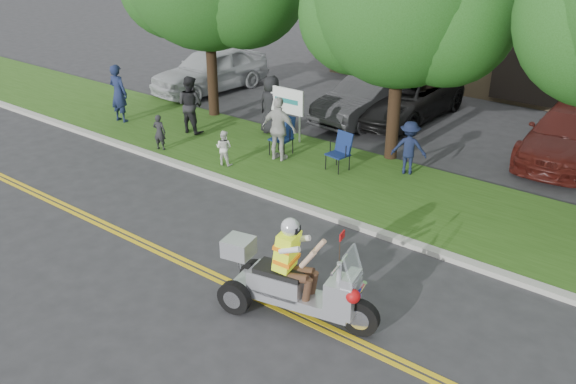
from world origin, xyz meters
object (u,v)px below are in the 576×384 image
Objects in this scene: trike_scooter at (292,282)px; spectator_adult_left at (118,93)px; spectator_adult_mid at (190,104)px; lawn_chair_b at (341,149)px; parked_car_mid at (403,98)px; parked_car_far_left at (211,70)px; lawn_chair_a at (284,133)px; parked_car_left at (369,98)px; spectator_adult_right at (279,129)px; parked_car_right at (569,134)px.

spectator_adult_left is (-11.28, 5.02, 0.40)m from trike_scooter.
lawn_chair_b is at bearing 178.10° from spectator_adult_mid.
parked_car_mid is (4.61, 5.79, -0.29)m from spectator_adult_mid.
spectator_adult_mid is 5.32m from parked_car_far_left.
trike_scooter is 2.67× the size of lawn_chair_a.
trike_scooter is 0.59× the size of parked_car_far_left.
spectator_adult_left reaches higher than parked_car_left.
spectator_adult_left is at bearing -79.46° from parked_car_far_left.
spectator_adult_right is 0.39× the size of parked_car_left.
trike_scooter is 1.53× the size of spectator_adult_left.
parked_car_right is (4.69, 4.99, 0.05)m from lawn_chair_b.
parked_car_mid is (-0.95, 5.41, 0.04)m from lawn_chair_b.
parked_car_mid is (1.06, 5.44, 0.01)m from lawn_chair_a.
spectator_adult_mid reaches higher than parked_car_right.
trike_scooter is 15.41m from parked_car_far_left.
lawn_chair_a is 0.21× the size of parked_car_mid.
parked_car_far_left is 13.55m from parked_car_right.
parked_car_mid is (0.85, 0.89, -0.04)m from parked_car_left.
parked_car_far_left is 0.99× the size of parked_car_right.
lawn_chair_a is at bearing -73.31° from spectator_adult_right.
parked_car_far_left is 0.95× the size of parked_car_mid.
spectator_adult_mid is at bearing 134.28° from trike_scooter.
parked_car_right is at bearing -159.96° from spectator_adult_left.
spectator_adult_mid is at bearing -166.86° from lawn_chair_b.
spectator_adult_right reaches higher than parked_car_right.
lawn_chair_a is 4.55m from parked_car_left.
parked_car_far_left reaches higher than parked_car_left.
trike_scooter reaches higher than parked_car_far_left.
lawn_chair_a is at bearing -100.28° from parked_car_mid.
parked_car_mid is at bearing 173.41° from parked_car_right.
trike_scooter reaches higher than lawn_chair_b.
parked_car_right is at bearing 9.13° from parked_car_left.
spectator_adult_left is 0.37× the size of parked_car_mid.
parked_car_right is (10.26, 5.37, -0.29)m from spectator_adult_mid.
parked_car_far_left is (-7.01, 4.34, -0.17)m from spectator_adult_right.
spectator_adult_right is at bearing -142.11° from parked_car_right.
lawn_chair_b is 6.85m from parked_car_right.
lawn_chair_a is 3.58m from spectator_adult_mid.
lawn_chair_b is 0.54× the size of spectator_adult_left.
spectator_adult_left reaches higher than lawn_chair_a.
trike_scooter is at bearing -101.20° from parked_car_right.
lawn_chair_b is at bearing -18.80° from parked_car_far_left.
parked_car_right is at bearing 56.00° from lawn_chair_b.
spectator_adult_mid is (-3.56, -0.35, 0.29)m from lawn_chair_a.
spectator_adult_left is 1.05× the size of spectator_adult_right.
parked_car_left is at bearing -178.18° from parked_car_right.
spectator_adult_mid is at bearing -122.62° from parked_car_left.
spectator_adult_left is 2.83m from spectator_adult_mid.
parked_car_far_left is at bearing -167.97° from parked_car_mid.
parked_car_right reaches higher than parked_car_mid.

